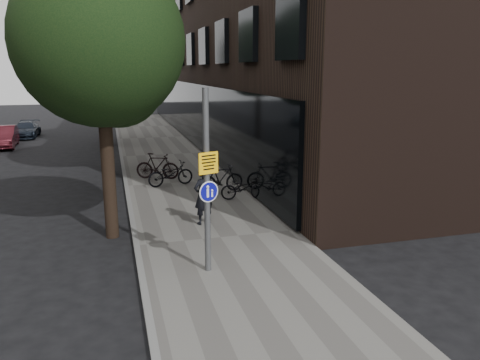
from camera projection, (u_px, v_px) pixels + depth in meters
name	position (u px, v px, depth m)	size (l,w,h in m)	color
ground	(246.00, 298.00, 9.65)	(120.00, 120.00, 0.00)	black
sidewalk	(183.00, 184.00, 19.07)	(4.50, 60.00, 0.12)	slate
curb_edge	(127.00, 187.00, 18.48)	(0.15, 60.00, 0.13)	slate
building_right_dark_brick	(277.00, 0.00, 30.41)	(12.00, 40.00, 18.00)	black
street_tree_near	(103.00, 49.00, 12.16)	(4.40, 4.40, 7.50)	black
street_tree_mid	(104.00, 57.00, 20.13)	(5.00, 5.00, 7.80)	black
street_tree_far	(105.00, 61.00, 28.56)	(5.00, 5.00, 7.80)	black
signpost	(207.00, 182.00, 10.24)	(0.46, 0.18, 4.11)	#595B5E
pedestrian	(203.00, 196.00, 13.74)	(0.63, 0.41, 1.72)	black
parked_bike_facade_near	(243.00, 188.00, 16.47)	(0.56, 1.60, 0.84)	black
parked_bike_facade_far	(221.00, 178.00, 17.39)	(0.50, 1.76, 1.06)	black
parked_bike_curb_near	(170.00, 174.00, 18.39)	(0.64, 1.83, 0.96)	black
parked_bike_curb_far	(157.00, 166.00, 19.53)	(0.51, 1.82, 1.09)	black
parked_car_mid	(3.00, 137.00, 28.07)	(1.37, 3.93, 1.30)	#521720
parked_car_far	(26.00, 130.00, 32.31)	(1.51, 3.73, 1.08)	black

